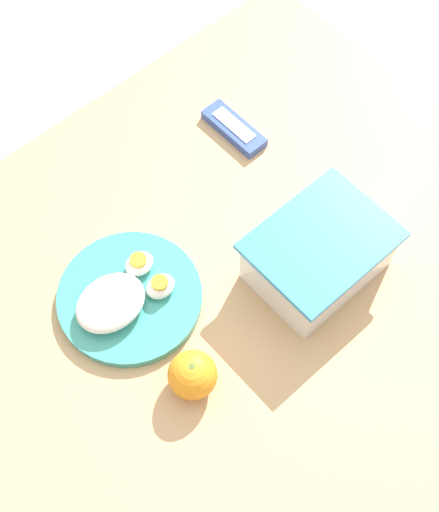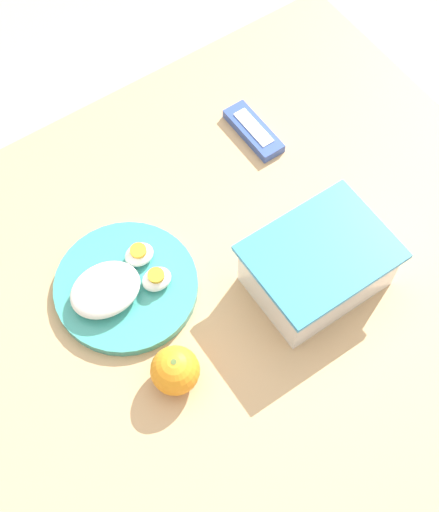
{
  "view_description": "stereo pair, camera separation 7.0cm",
  "coord_description": "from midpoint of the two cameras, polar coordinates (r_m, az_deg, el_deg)",
  "views": [
    {
      "loc": [
        0.36,
        0.34,
        1.77
      ],
      "look_at": [
        -0.0,
        -0.06,
        0.76
      ],
      "focal_mm": 50.0,
      "sensor_mm": 36.0,
      "label": 1
    },
    {
      "loc": [
        0.3,
        0.38,
        1.77
      ],
      "look_at": [
        -0.0,
        -0.06,
        0.76
      ],
      "focal_mm": 50.0,
      "sensor_mm": 36.0,
      "label": 2
    }
  ],
  "objects": [
    {
      "name": "table",
      "position": [
        1.24,
        3.09,
        -5.2
      ],
      "size": [
        1.06,
        0.96,
        0.73
      ],
      "color": "tan",
      "rests_on": "ground_plane"
    },
    {
      "name": "candy_bar",
      "position": [
        1.31,
        4.29,
        9.88
      ],
      "size": [
        0.05,
        0.13,
        0.02
      ],
      "color": "#334C9E",
      "rests_on": "table"
    },
    {
      "name": "ground_plane",
      "position": [
        1.83,
        2.14,
        -12.9
      ],
      "size": [
        10.0,
        10.0,
        0.0
      ],
      "primitive_type": "plane",
      "color": "#B2A899"
    },
    {
      "name": "orange_fruit",
      "position": [
        1.06,
        -1.66,
        -9.25
      ],
      "size": [
        0.07,
        0.07,
        0.07
      ],
      "color": "orange",
      "rests_on": "table"
    },
    {
      "name": "rice_plate",
      "position": [
        1.14,
        -6.05,
        -2.5
      ],
      "size": [
        0.23,
        0.23,
        0.06
      ],
      "color": "teal",
      "rests_on": "table"
    },
    {
      "name": "food_container",
      "position": [
        1.13,
        9.59,
        -1.03
      ],
      "size": [
        0.22,
        0.17,
        0.1
      ],
      "color": "white",
      "rests_on": "table"
    }
  ]
}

